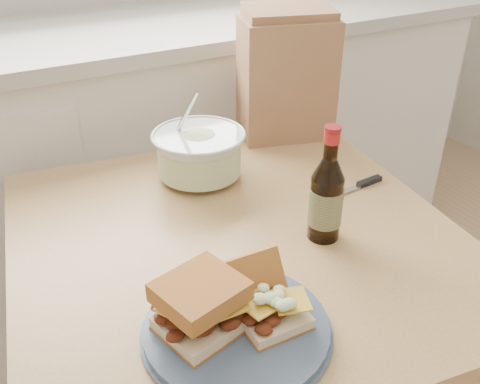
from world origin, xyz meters
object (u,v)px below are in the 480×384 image
dining_table (239,278)px  coleslaw_bowl (199,156)px  plate (236,329)px  paper_bag (286,79)px  beer_bottle (326,198)px

dining_table → coleslaw_bowl: 0.30m
plate → paper_bag: size_ratio=0.93×
dining_table → paper_bag: bearing=54.9°
coleslaw_bowl → dining_table: bearing=-98.5°
dining_table → paper_bag: size_ratio=3.15×
beer_bottle → plate: bearing=-141.7°
beer_bottle → dining_table: bearing=161.6°
coleslaw_bowl → beer_bottle: (0.11, -0.34, 0.03)m
plate → coleslaw_bowl: (0.17, 0.48, 0.05)m
plate → beer_bottle: (0.27, 0.14, 0.08)m
dining_table → beer_bottle: beer_bottle is taller
dining_table → coleslaw_bowl: coleslaw_bowl is taller
plate → paper_bag: bearing=51.1°
plate → coleslaw_bowl: bearing=70.7°
beer_bottle → paper_bag: paper_bag is taller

